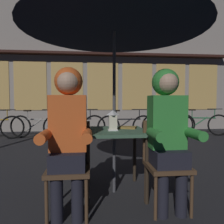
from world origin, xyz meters
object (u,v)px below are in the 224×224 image
(patio_umbrella, at_px, (114,14))
(book, at_px, (128,127))
(bicycle_second, at_px, (37,126))
(bicycle_fourth, at_px, (126,126))
(person_right_hooded, at_px, (167,124))
(chair_left, at_px, (69,161))
(bicycle_third, at_px, (77,126))
(bicycle_furthest, at_px, (201,124))
(person_left_hooded, at_px, (68,126))
(cafe_table, at_px, (114,138))
(chair_right, at_px, (165,159))
(lantern, at_px, (113,120))
(bicycle_fifth, at_px, (168,125))

(patio_umbrella, bearing_deg, book, 29.96)
(bicycle_second, xyz_separation_m, bicycle_fourth, (2.56, -0.18, 0.00))
(person_right_hooded, height_order, book, person_right_hooded)
(patio_umbrella, distance_m, chair_left, 1.68)
(bicycle_third, bearing_deg, bicycle_furthest, 0.24)
(bicycle_second, relative_size, bicycle_third, 0.98)
(book, bearing_deg, person_left_hooded, -119.82)
(cafe_table, xyz_separation_m, chair_left, (-0.48, -0.37, -0.15))
(chair_left, xyz_separation_m, person_right_hooded, (0.96, -0.06, 0.36))
(bicycle_fourth, distance_m, bicycle_furthest, 2.42)
(person_left_hooded, relative_size, book, 7.00)
(chair_right, relative_size, bicycle_furthest, 0.53)
(chair_right, relative_size, bicycle_third, 0.52)
(cafe_table, bearing_deg, book, 29.96)
(lantern, distance_m, person_right_hooded, 0.62)
(chair_right, xyz_separation_m, bicycle_fifth, (1.60, 4.12, -0.14))
(patio_umbrella, height_order, chair_right, patio_umbrella)
(bicycle_fifth, bearing_deg, cafe_table, -118.96)
(lantern, height_order, bicycle_fifth, lantern)
(cafe_table, relative_size, bicycle_fifth, 0.44)
(lantern, bearing_deg, person_right_hooded, -36.57)
(chair_left, bearing_deg, chair_right, 0.00)
(bicycle_furthest, bearing_deg, person_right_hooded, -122.57)
(person_left_hooded, bearing_deg, person_right_hooded, 0.00)
(lantern, distance_m, chair_left, 0.67)
(person_left_hooded, bearing_deg, bicycle_fourth, 72.94)
(bicycle_third, xyz_separation_m, bicycle_fifth, (2.77, 0.02, 0.00))
(chair_left, xyz_separation_m, bicycle_fifth, (2.56, 4.12, -0.14))
(chair_right, bearing_deg, bicycle_furthest, 57.08)
(chair_right, height_order, book, chair_right)
(bicycle_furthest, bearing_deg, bicycle_fifth, 179.63)
(cafe_table, height_order, bicycle_fifth, bicycle_fifth)
(patio_umbrella, distance_m, bicycle_fifth, 4.62)
(person_left_hooded, bearing_deg, bicycle_third, 92.88)
(lantern, height_order, bicycle_second, lantern)
(chair_left, height_order, bicycle_second, chair_left)
(bicycle_second, bearing_deg, bicycle_fifth, 0.53)
(book, bearing_deg, chair_left, -122.95)
(lantern, bearing_deg, bicycle_fifth, 61.15)
(chair_left, relative_size, chair_right, 1.00)
(chair_right, bearing_deg, cafe_table, 142.45)
(chair_left, distance_m, bicycle_fifth, 4.85)
(person_left_hooded, height_order, bicycle_fourth, person_left_hooded)
(chair_right, bearing_deg, bicycle_fifth, 68.82)
(patio_umbrella, relative_size, bicycle_furthest, 1.40)
(lantern, height_order, chair_left, lantern)
(person_left_hooded, xyz_separation_m, bicycle_third, (-0.21, 4.16, -0.50))
(lantern, xyz_separation_m, bicycle_second, (-1.80, 3.77, -0.51))
(chair_right, bearing_deg, person_left_hooded, -176.61)
(person_right_hooded, bearing_deg, bicycle_fourth, 86.31)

